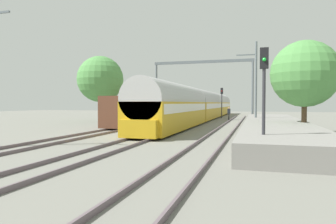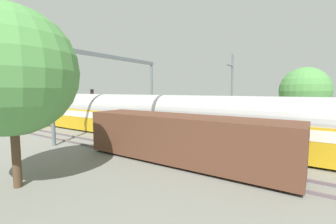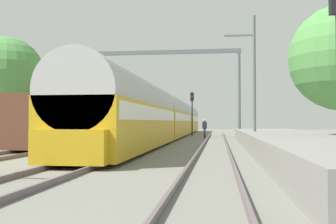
{
  "view_description": "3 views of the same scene",
  "coord_description": "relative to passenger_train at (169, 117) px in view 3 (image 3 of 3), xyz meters",
  "views": [
    {
      "loc": [
        6.78,
        -22.37,
        2.27
      ],
      "look_at": [
        0.0,
        0.78,
        1.55
      ],
      "focal_mm": 32.1,
      "sensor_mm": 36.0,
      "label": 1
    },
    {
      "loc": [
        -16.04,
        -0.39,
        4.38
      ],
      "look_at": [
        -0.82,
        9.69,
        2.62
      ],
      "focal_mm": 24.08,
      "sensor_mm": 36.0,
      "label": 2
    },
    {
      "loc": [
        4.62,
        -17.19,
        1.51
      ],
      "look_at": [
        0.0,
        18.19,
        2.38
      ],
      "focal_mm": 41.53,
      "sensor_mm": 36.0,
      "label": 3
    }
  ],
  "objects": [
    {
      "name": "tree_west_background",
      "position": [
        -11.58,
        -8.17,
        3.22
      ],
      "size": [
        5.64,
        5.64,
        8.02
      ],
      "color": "#4C3826",
      "rests_on": "ground"
    },
    {
      "name": "track_west",
      "position": [
        0.0,
        -18.92,
        -1.89
      ],
      "size": [
        1.52,
        60.0,
        0.16
      ],
      "color": "#62545A",
      "rests_on": "ground"
    },
    {
      "name": "catenary_gantry",
      "position": [
        0.0,
        -2.03,
        3.71
      ],
      "size": [
        13.16,
        0.28,
        7.86
      ],
      "color": "slate",
      "rests_on": "ground"
    },
    {
      "name": "track_east",
      "position": [
        4.38,
        -18.92,
        -1.89
      ],
      "size": [
        1.52,
        60.0,
        0.16
      ],
      "color": "#62545A",
      "rests_on": "ground"
    },
    {
      "name": "person_crossing",
      "position": [
        3.35,
        -0.68,
        -0.94
      ],
      "size": [
        0.43,
        0.29,
        1.73
      ],
      "rotation": [
        0.0,
        0.0,
        3.27
      ],
      "color": "#323232",
      "rests_on": "ground"
    },
    {
      "name": "railway_signal_far",
      "position": [
        1.92,
        3.78,
        0.95
      ],
      "size": [
        0.36,
        0.3,
        4.52
      ],
      "color": "#2D2D33",
      "rests_on": "ground"
    },
    {
      "name": "platform",
      "position": [
        8.2,
        -16.92,
        -1.52
      ],
      "size": [
        4.4,
        28.0,
        0.9
      ],
      "color": "gray",
      "rests_on": "ground"
    },
    {
      "name": "freight_car",
      "position": [
        -4.38,
        -12.6,
        -0.5
      ],
      "size": [
        2.8,
        13.0,
        2.7
      ],
      "color": "#563323",
      "rests_on": "ground"
    },
    {
      "name": "passenger_train",
      "position": [
        0.0,
        0.0,
        0.0
      ],
      "size": [
        2.93,
        49.2,
        3.82
      ],
      "color": "gold",
      "rests_on": "ground"
    },
    {
      "name": "track_far_west",
      "position": [
        -4.38,
        -18.92,
        -1.89
      ],
      "size": [
        1.52,
        60.0,
        0.16
      ],
      "color": "#62545A",
      "rests_on": "ground"
    },
    {
      "name": "ground",
      "position": [
        0.0,
        -18.92,
        -1.97
      ],
      "size": [
        120.0,
        120.0,
        0.0
      ],
      "primitive_type": "plane",
      "color": "slate"
    },
    {
      "name": "catenary_pole_east_mid",
      "position": [
        6.73,
        -12.02,
        2.18
      ],
      "size": [
        1.9,
        0.2,
        8.0
      ],
      "color": "slate",
      "rests_on": "ground"
    }
  ]
}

